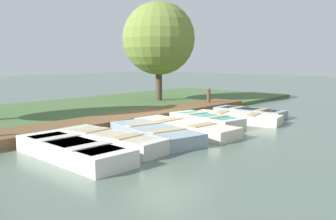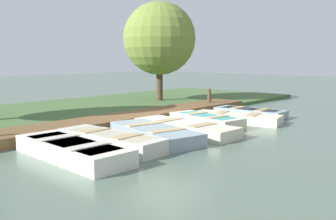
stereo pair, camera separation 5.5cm
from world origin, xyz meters
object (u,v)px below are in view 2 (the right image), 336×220
rowboat_5 (237,118)px  rowboat_2 (155,133)px  rowboat_3 (185,128)px  mooring_post_far (209,99)px  park_tree_left (159,39)px  rowboat_0 (72,150)px  rowboat_4 (206,120)px  rowboat_1 (110,140)px  rowboat_6 (250,112)px

rowboat_5 → rowboat_2: bearing=-104.6°
rowboat_3 → mooring_post_far: 5.78m
rowboat_5 → park_tree_left: 7.16m
rowboat_0 → rowboat_4: (-0.18, 5.47, -0.01)m
rowboat_1 → rowboat_6: bearing=87.3°
rowboat_4 → rowboat_5: 1.43m
rowboat_6 → mooring_post_far: 2.68m
rowboat_2 → mooring_post_far: (-2.70, 6.39, 0.29)m
rowboat_1 → rowboat_4: rowboat_1 is taller
rowboat_4 → rowboat_6: (0.05, 2.87, -0.03)m
rowboat_0 → rowboat_1: rowboat_0 is taller
rowboat_3 → rowboat_5: rowboat_3 is taller
rowboat_3 → rowboat_6: 4.31m
rowboat_0 → rowboat_4: bearing=93.7°
rowboat_2 → rowboat_5: size_ratio=1.03×
mooring_post_far → rowboat_3: bearing=-61.7°
rowboat_6 → rowboat_1: bearing=-92.8°
rowboat_0 → mooring_post_far: size_ratio=3.54×
rowboat_0 → rowboat_4: size_ratio=1.20×
park_tree_left → rowboat_5: bearing=-21.0°
rowboat_5 → rowboat_6: bearing=89.0°
rowboat_3 → rowboat_6: (-0.19, 4.31, -0.01)m
rowboat_4 → rowboat_2: bearing=-76.6°
mooring_post_far → park_tree_left: (-3.17, 0.06, 2.81)m
rowboat_2 → rowboat_5: bearing=100.8°
rowboat_0 → mooring_post_far: mooring_post_far is taller
rowboat_1 → rowboat_5: rowboat_1 is taller
rowboat_4 → mooring_post_far: (-2.49, 3.64, 0.28)m
rowboat_4 → park_tree_left: size_ratio=0.55×
rowboat_2 → rowboat_5: (0.15, 4.14, -0.03)m
rowboat_0 → rowboat_3: size_ratio=0.94×
rowboat_1 → mooring_post_far: (-2.50, 7.85, 0.28)m
rowboat_4 → park_tree_left: (-5.66, 3.70, 3.09)m
rowboat_3 → rowboat_6: bearing=95.2°
mooring_post_far → park_tree_left: 4.23m
rowboat_2 → park_tree_left: (-5.87, 6.45, 3.10)m
rowboat_0 → rowboat_4: 5.47m
rowboat_3 → rowboat_6: size_ratio=1.27×
rowboat_0 → rowboat_3: 4.03m
rowboat_2 → rowboat_0: bearing=-77.8°
rowboat_5 → mooring_post_far: size_ratio=3.44×
rowboat_1 → rowboat_4: (-0.01, 4.21, -0.00)m
rowboat_3 → mooring_post_far: mooring_post_far is taller
rowboat_4 → rowboat_6: 2.87m
rowboat_1 → park_tree_left: bearing=123.3°
rowboat_4 → rowboat_6: size_ratio=1.00×
rowboat_5 → park_tree_left: bearing=146.4°
rowboat_0 → park_tree_left: park_tree_left is taller
rowboat_0 → mooring_post_far: (-2.67, 9.11, 0.27)m
rowboat_0 → park_tree_left: size_ratio=0.66×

